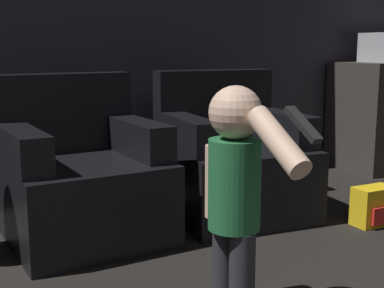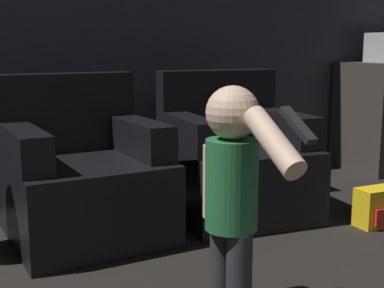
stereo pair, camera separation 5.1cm
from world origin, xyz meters
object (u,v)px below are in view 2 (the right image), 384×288
at_px(toy_backpack, 377,207).
at_px(armchair_right, 234,163).
at_px(person_toddler, 233,185).
at_px(armchair_left, 83,179).

bearing_deg(toy_backpack, armchair_right, 136.34).
height_order(armchair_right, person_toddler, person_toddler).
relative_size(armchair_left, armchair_right, 1.00).
height_order(armchair_right, toy_backpack, armchair_right).
bearing_deg(toy_backpack, person_toddler, -156.16).
distance_m(armchair_right, toy_backpack, 0.91).
height_order(armchair_left, person_toddler, person_toddler).
height_order(armchair_left, toy_backpack, armchair_left).
bearing_deg(person_toddler, armchair_right, -36.62).
bearing_deg(person_toddler, armchair_left, 6.90).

